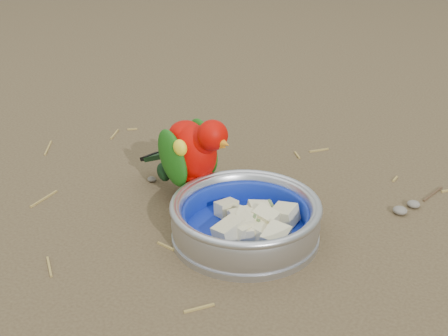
% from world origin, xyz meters
% --- Properties ---
extents(ground, '(60.00, 60.00, 0.00)m').
position_xyz_m(ground, '(0.00, 0.00, 0.00)').
color(ground, brown).
extents(food_bowl, '(0.22, 0.22, 0.02)m').
position_xyz_m(food_bowl, '(0.04, 0.08, 0.01)').
color(food_bowl, '#B2B2BA').
rests_on(food_bowl, ground).
extents(bowl_wall, '(0.22, 0.22, 0.04)m').
position_xyz_m(bowl_wall, '(0.04, 0.08, 0.04)').
color(bowl_wall, '#B2B2BA').
rests_on(bowl_wall, food_bowl).
extents(fruit_wedges, '(0.13, 0.13, 0.03)m').
position_xyz_m(fruit_wedges, '(0.04, 0.08, 0.03)').
color(fruit_wedges, beige).
rests_on(fruit_wedges, food_bowl).
extents(lory_parrot, '(0.20, 0.15, 0.15)m').
position_xyz_m(lory_parrot, '(-0.09, 0.14, 0.07)').
color(lory_parrot, '#BD0600').
rests_on(lory_parrot, ground).
extents(ground_debris, '(0.90, 0.80, 0.01)m').
position_xyz_m(ground_debris, '(-0.03, 0.08, 0.00)').
color(ground_debris, olive).
rests_on(ground_debris, ground).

